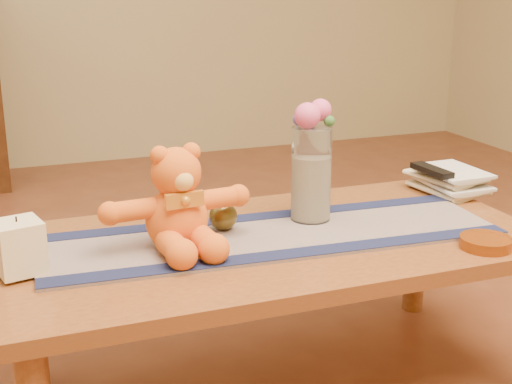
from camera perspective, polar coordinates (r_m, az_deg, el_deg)
name	(u,v)px	position (r m, az deg, el deg)	size (l,w,h in m)	color
coffee_table_top	(274,244)	(1.88, 1.43, -4.22)	(1.40, 0.70, 0.04)	brown
table_leg_bl	(22,314)	(2.12, -18.27, -9.26)	(0.07, 0.07, 0.41)	brown
table_leg_br	(416,253)	(2.48, 12.68, -4.82)	(0.07, 0.07, 0.41)	brown
persian_runner	(272,236)	(1.87, 1.30, -3.51)	(1.20, 0.35, 0.01)	#1A204A
runner_border_near	(291,253)	(1.74, 2.83, -4.94)	(1.20, 0.06, 0.00)	#151B3F
runner_border_far	(256,217)	(2.00, -0.03, -1.99)	(1.20, 0.06, 0.00)	#151B3F
teddy_bear	(176,199)	(1.77, -6.39, -0.52)	(0.36, 0.30, 0.25)	orange
pillar_candle	(19,247)	(1.71, -18.45, -4.18)	(0.10, 0.10, 0.12)	beige
candle_wick	(16,219)	(1.69, -18.66, -2.07)	(0.00, 0.00, 0.01)	black
glass_vase	(311,174)	(1.96, 4.45, 1.46)	(0.11, 0.11, 0.26)	silver
potpourri_fill	(311,187)	(1.97, 4.42, 0.36)	(0.09, 0.09, 0.18)	beige
rose_left	(307,116)	(1.90, 4.14, 6.12)	(0.07, 0.07, 0.07)	#E8528C
rose_right	(320,110)	(1.93, 5.18, 6.57)	(0.06, 0.06, 0.06)	#E8528C
blue_flower_back	(310,114)	(1.95, 4.39, 6.21)	(0.04, 0.04, 0.04)	#5855B9
blue_flower_side	(299,119)	(1.93, 3.48, 5.83)	(0.04, 0.04, 0.04)	#5855B9
leaf_sprig	(329,121)	(1.92, 5.89, 5.68)	(0.03, 0.03, 0.03)	#33662D
bronze_ball	(223,216)	(1.89, -2.64, -1.94)	(0.08, 0.08, 0.08)	#50451A
book_bottom	(428,192)	(2.28, 13.62, -0.03)	(0.17, 0.22, 0.02)	beige
book_lower	(431,187)	(2.28, 13.81, 0.42)	(0.16, 0.22, 0.02)	beige
book_upper	(427,181)	(2.27, 13.52, 0.89)	(0.17, 0.22, 0.02)	beige
book_top	(431,175)	(2.27, 13.83, 1.35)	(0.16, 0.22, 0.02)	beige
tv_remote	(432,170)	(2.26, 13.90, 1.71)	(0.04, 0.16, 0.02)	black
amber_dish	(486,243)	(1.89, 17.92, -3.88)	(0.13, 0.13, 0.03)	#BF5914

